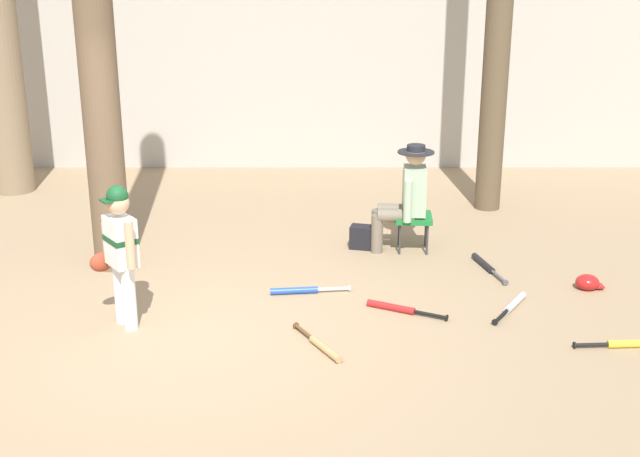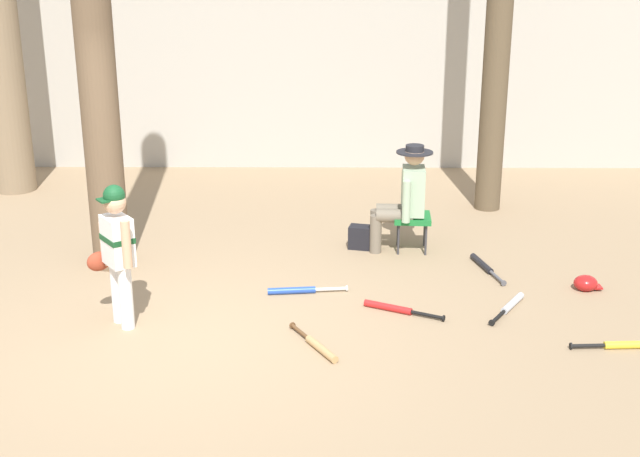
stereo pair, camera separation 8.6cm
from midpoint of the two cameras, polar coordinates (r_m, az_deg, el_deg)
The scene contains 15 objects.
ground_plane at distance 7.52m, azimuth -8.95°, elevation -7.32°, with size 60.00×60.00×0.00m, color #937A5B.
concrete_back_wall at distance 12.99m, azimuth -5.31°, elevation 10.14°, with size 18.00×0.36×2.73m, color #ADA89E.
tree_near_player at distance 8.75m, azimuth -15.50°, elevation 13.95°, with size 0.51×0.51×5.79m.
tree_behind_spectator at distance 10.77m, azimuth 11.53°, elevation 14.06°, with size 0.53×0.53×5.52m.
young_ballplayer at distance 7.61m, azimuth -13.83°, elevation -1.24°, with size 0.52×0.50×1.31m.
folding_stool at distance 9.44m, azimuth 5.85°, elevation 0.65°, with size 0.42×0.42×0.41m.
seated_spectator at distance 9.35m, azimuth 5.30°, elevation 2.27°, with size 0.67×0.53×1.20m.
handbag_beside_stool at distance 9.52m, azimuth 2.63°, elevation -0.59°, with size 0.34×0.18×0.26m, color black.
bat_red_barrel at distance 7.96m, azimuth 4.71°, elevation -5.35°, with size 0.73×0.41×0.07m.
bat_aluminum_silver at distance 8.20m, azimuth 12.35°, elevation -5.01°, with size 0.45×0.67×0.07m.
bat_black_composite at distance 9.12m, azimuth 10.61°, elevation -2.43°, with size 0.24×0.80×0.07m.
bat_blue_youth at distance 8.33m, azimuth -1.81°, elevation -4.18°, with size 0.79×0.15×0.07m.
bat_yellow_trainer at distance 7.70m, azimuth 19.37°, elevation -7.29°, with size 0.73×0.10×0.07m.
bat_wood_tan at distance 7.22m, azimuth -0.39°, elevation -7.91°, with size 0.43×0.70×0.07m.
batting_helmet_red at distance 8.82m, azimuth 17.08°, elevation -3.46°, with size 0.28×0.21×0.16m.
Camera 1 is at (1.09, -6.68, 3.26)m, focal length 47.62 mm.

